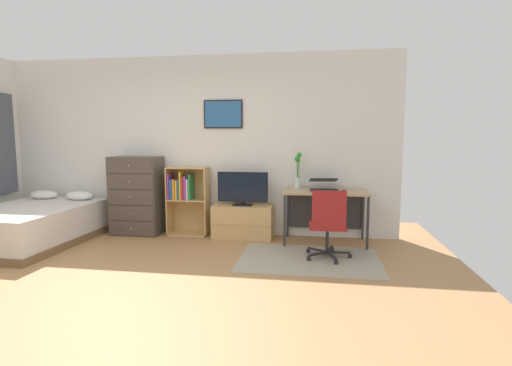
# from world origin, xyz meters

# --- Properties ---
(ground_plane) EXTENTS (7.20, 7.20, 0.00)m
(ground_plane) POSITION_xyz_m (0.00, 0.00, 0.00)
(ground_plane) COLOR #A87A4C
(wall_back_with_posters) EXTENTS (6.12, 0.09, 2.70)m
(wall_back_with_posters) POSITION_xyz_m (0.00, 2.43, 1.35)
(wall_back_with_posters) COLOR silver
(wall_back_with_posters) RESTS_ON ground_plane
(area_rug) EXTENTS (1.70, 1.20, 0.01)m
(area_rug) POSITION_xyz_m (1.79, 1.27, 0.00)
(area_rug) COLOR #9E937F
(area_rug) RESTS_ON ground_plane
(bed) EXTENTS (1.46, 1.95, 0.65)m
(bed) POSITION_xyz_m (-2.10, 1.41, 0.26)
(bed) COLOR brown
(bed) RESTS_ON ground_plane
(dresser) EXTENTS (0.74, 0.46, 1.19)m
(dresser) POSITION_xyz_m (-0.86, 2.15, 0.59)
(dresser) COLOR #4C4238
(dresser) RESTS_ON ground_plane
(bookshelf) EXTENTS (0.61, 0.30, 1.03)m
(bookshelf) POSITION_xyz_m (-0.11, 2.22, 0.60)
(bookshelf) COLOR tan
(bookshelf) RESTS_ON ground_plane
(tv_stand) EXTENTS (0.88, 0.41, 0.48)m
(tv_stand) POSITION_xyz_m (0.79, 2.17, 0.24)
(tv_stand) COLOR tan
(tv_stand) RESTS_ON ground_plane
(television) EXTENTS (0.74, 0.16, 0.49)m
(television) POSITION_xyz_m (0.79, 2.15, 0.73)
(television) COLOR black
(television) RESTS_ON tv_stand
(desk) EXTENTS (1.15, 0.60, 0.74)m
(desk) POSITION_xyz_m (1.99, 2.15, 0.61)
(desk) COLOR tan
(desk) RESTS_ON ground_plane
(office_chair) EXTENTS (0.56, 0.58, 0.86)m
(office_chair) POSITION_xyz_m (2.00, 1.29, 0.46)
(office_chair) COLOR #232326
(office_chair) RESTS_ON ground_plane
(laptop) EXTENTS (0.43, 0.46, 0.17)m
(laptop) POSITION_xyz_m (1.96, 2.13, 0.81)
(laptop) COLOR black
(laptop) RESTS_ON desk
(computer_mouse) EXTENTS (0.06, 0.10, 0.03)m
(computer_mouse) POSITION_xyz_m (2.23, 1.97, 0.76)
(computer_mouse) COLOR #262628
(computer_mouse) RESTS_ON desk
(bamboo_vase) EXTENTS (0.10, 0.09, 0.52)m
(bamboo_vase) POSITION_xyz_m (1.59, 2.25, 1.00)
(bamboo_vase) COLOR silver
(bamboo_vase) RESTS_ON desk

